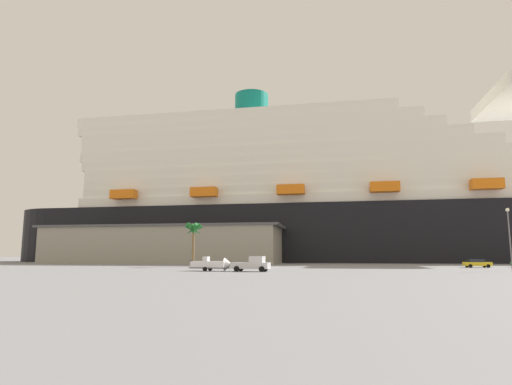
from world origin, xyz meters
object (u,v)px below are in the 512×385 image
at_px(pickup_truck, 252,264).
at_px(parked_car_yellow_taxi, 477,263).
at_px(street_lamp, 509,231).
at_px(small_boat_on_trailer, 214,265).
at_px(cruise_ship, 325,202).
at_px(palm_tree, 194,232).

relative_size(pickup_truck, parked_car_yellow_taxi, 1.16).
bearing_deg(street_lamp, pickup_truck, -163.85).
relative_size(small_boat_on_trailer, parked_car_yellow_taxi, 1.53).
relative_size(cruise_ship, small_boat_on_trailer, 30.28).
bearing_deg(street_lamp, parked_car_yellow_taxi, 92.47).
height_order(street_lamp, parked_car_yellow_taxi, street_lamp).
bearing_deg(street_lamp, palm_tree, 171.27).
bearing_deg(small_boat_on_trailer, parked_car_yellow_taxi, 32.44).
xyz_separation_m(cruise_ship, pickup_truck, (-5.24, -77.51, -18.12)).
xyz_separation_m(small_boat_on_trailer, street_lamp, (43.53, 10.59, 5.07)).
xyz_separation_m(cruise_ship, small_boat_on_trailer, (-11.22, -77.24, -18.20)).
bearing_deg(palm_tree, street_lamp, -8.73).
xyz_separation_m(pickup_truck, parked_car_yellow_taxi, (36.83, 27.49, -0.21)).
height_order(small_boat_on_trailer, street_lamp, street_lamp).
bearing_deg(pickup_truck, palm_tree, 131.24).
relative_size(small_boat_on_trailer, street_lamp, 0.79).
bearing_deg(small_boat_on_trailer, street_lamp, 13.67).
bearing_deg(parked_car_yellow_taxi, small_boat_on_trailer, -147.56).
relative_size(palm_tree, street_lamp, 0.93).
relative_size(pickup_truck, palm_tree, 0.65).
xyz_separation_m(palm_tree, street_lamp, (54.39, -8.35, -0.91)).
height_order(small_boat_on_trailer, palm_tree, palm_tree).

